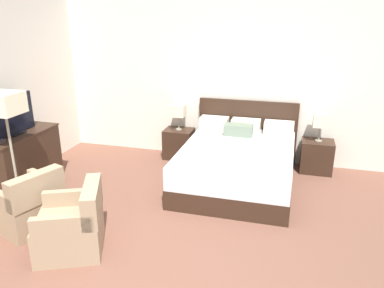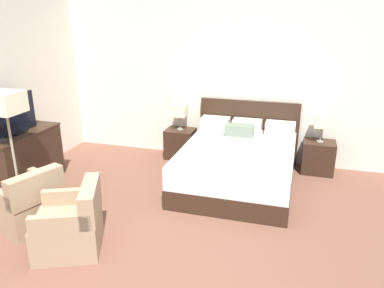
{
  "view_description": "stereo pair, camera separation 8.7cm",
  "coord_description": "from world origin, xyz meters",
  "px_view_note": "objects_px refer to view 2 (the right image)",
  "views": [
    {
      "loc": [
        1.29,
        -2.89,
        2.49
      ],
      "look_at": [
        -0.03,
        1.89,
        0.75
      ],
      "focal_mm": 35.0,
      "sensor_mm": 36.0,
      "label": 1
    },
    {
      "loc": [
        1.38,
        -2.86,
        2.49
      ],
      "look_at": [
        -0.03,
        1.89,
        0.75
      ],
      "focal_mm": 35.0,
      "sensor_mm": 36.0,
      "label": 2
    }
  ],
  "objects_px": {
    "nightstand_left": "(180,144)",
    "dresser": "(23,159)",
    "bed": "(238,163)",
    "table_lamp_right": "(322,121)",
    "table_lamp_left": "(180,111)",
    "nightstand_right": "(318,157)",
    "armchair_by_window": "(28,204)",
    "floor_lamp": "(6,109)",
    "tv": "(15,115)",
    "armchair_companion": "(72,225)"
  },
  "relations": [
    {
      "from": "table_lamp_right",
      "to": "armchair_by_window",
      "type": "distance_m",
      "value": 4.42
    },
    {
      "from": "dresser",
      "to": "floor_lamp",
      "type": "bearing_deg",
      "value": -57.13
    },
    {
      "from": "dresser",
      "to": "bed",
      "type": "bearing_deg",
      "value": 17.84
    },
    {
      "from": "dresser",
      "to": "armchair_companion",
      "type": "distance_m",
      "value": 2.02
    },
    {
      "from": "nightstand_right",
      "to": "armchair_by_window",
      "type": "height_order",
      "value": "armchair_by_window"
    },
    {
      "from": "bed",
      "to": "table_lamp_left",
      "type": "bearing_deg",
      "value": 146.42
    },
    {
      "from": "nightstand_left",
      "to": "table_lamp_left",
      "type": "distance_m",
      "value": 0.61
    },
    {
      "from": "nightstand_left",
      "to": "table_lamp_right",
      "type": "height_order",
      "value": "table_lamp_right"
    },
    {
      "from": "bed",
      "to": "floor_lamp",
      "type": "height_order",
      "value": "floor_lamp"
    },
    {
      "from": "bed",
      "to": "floor_lamp",
      "type": "xyz_separation_m",
      "value": [
        -2.71,
        -1.55,
        1.03
      ]
    },
    {
      "from": "tv",
      "to": "table_lamp_left",
      "type": "bearing_deg",
      "value": 43.81
    },
    {
      "from": "nightstand_right",
      "to": "table_lamp_left",
      "type": "bearing_deg",
      "value": 179.96
    },
    {
      "from": "table_lamp_right",
      "to": "floor_lamp",
      "type": "xyz_separation_m",
      "value": [
        -3.9,
        -2.33,
        0.48
      ]
    },
    {
      "from": "table_lamp_left",
      "to": "dresser",
      "type": "xyz_separation_m",
      "value": [
        -1.89,
        -1.78,
        -0.44
      ]
    },
    {
      "from": "nightstand_right",
      "to": "dresser",
      "type": "bearing_deg",
      "value": -157.38
    },
    {
      "from": "table_lamp_right",
      "to": "tv",
      "type": "relative_size",
      "value": 0.58
    },
    {
      "from": "floor_lamp",
      "to": "table_lamp_left",
      "type": "bearing_deg",
      "value": 56.85
    },
    {
      "from": "armchair_companion",
      "to": "floor_lamp",
      "type": "distance_m",
      "value": 1.77
    },
    {
      "from": "table_lamp_left",
      "to": "nightstand_right",
      "type": "bearing_deg",
      "value": -0.04
    },
    {
      "from": "floor_lamp",
      "to": "tv",
      "type": "bearing_deg",
      "value": 124.2
    },
    {
      "from": "table_lamp_left",
      "to": "dresser",
      "type": "height_order",
      "value": "table_lamp_left"
    },
    {
      "from": "bed",
      "to": "nightstand_left",
      "type": "relative_size",
      "value": 4.01
    },
    {
      "from": "nightstand_right",
      "to": "armchair_by_window",
      "type": "bearing_deg",
      "value": -141.71
    },
    {
      "from": "nightstand_left",
      "to": "armchair_companion",
      "type": "xyz_separation_m",
      "value": [
        -0.28,
        -2.98,
        0.02
      ]
    },
    {
      "from": "nightstand_right",
      "to": "table_lamp_left",
      "type": "xyz_separation_m",
      "value": [
        -2.37,
        0.0,
        0.61
      ]
    },
    {
      "from": "table_lamp_left",
      "to": "tv",
      "type": "height_order",
      "value": "tv"
    },
    {
      "from": "table_lamp_right",
      "to": "dresser",
      "type": "distance_m",
      "value": 4.63
    },
    {
      "from": "bed",
      "to": "table_lamp_right",
      "type": "xyz_separation_m",
      "value": [
        1.19,
        0.79,
        0.55
      ]
    },
    {
      "from": "bed",
      "to": "dresser",
      "type": "bearing_deg",
      "value": -162.16
    },
    {
      "from": "table_lamp_left",
      "to": "floor_lamp",
      "type": "distance_m",
      "value": 2.83
    },
    {
      "from": "armchair_by_window",
      "to": "nightstand_left",
      "type": "bearing_deg",
      "value": 68.54
    },
    {
      "from": "tv",
      "to": "armchair_by_window",
      "type": "relative_size",
      "value": 0.9
    },
    {
      "from": "dresser",
      "to": "armchair_companion",
      "type": "xyz_separation_m",
      "value": [
        1.61,
        -1.21,
        -0.15
      ]
    },
    {
      "from": "table_lamp_left",
      "to": "floor_lamp",
      "type": "bearing_deg",
      "value": -123.15
    },
    {
      "from": "table_lamp_left",
      "to": "table_lamp_right",
      "type": "relative_size",
      "value": 1.0
    },
    {
      "from": "bed",
      "to": "armchair_by_window",
      "type": "xyz_separation_m",
      "value": [
        -2.25,
        -1.93,
        -0.04
      ]
    },
    {
      "from": "dresser",
      "to": "tv",
      "type": "distance_m",
      "value": 0.68
    },
    {
      "from": "nightstand_left",
      "to": "dresser",
      "type": "relative_size",
      "value": 0.43
    },
    {
      "from": "armchair_companion",
      "to": "floor_lamp",
      "type": "height_order",
      "value": "floor_lamp"
    },
    {
      "from": "tv",
      "to": "armchair_companion",
      "type": "xyz_separation_m",
      "value": [
        1.6,
        -1.18,
        -0.83
      ]
    },
    {
      "from": "tv",
      "to": "floor_lamp",
      "type": "relative_size",
      "value": 0.5
    },
    {
      "from": "bed",
      "to": "nightstand_right",
      "type": "bearing_deg",
      "value": 33.5
    },
    {
      "from": "floor_lamp",
      "to": "armchair_by_window",
      "type": "bearing_deg",
      "value": -39.87
    },
    {
      "from": "table_lamp_right",
      "to": "floor_lamp",
      "type": "relative_size",
      "value": 0.29
    },
    {
      "from": "bed",
      "to": "table_lamp_right",
      "type": "height_order",
      "value": "bed"
    },
    {
      "from": "dresser",
      "to": "armchair_by_window",
      "type": "distance_m",
      "value": 1.26
    },
    {
      "from": "nightstand_left",
      "to": "table_lamp_left",
      "type": "height_order",
      "value": "table_lamp_left"
    },
    {
      "from": "nightstand_left",
      "to": "table_lamp_right",
      "type": "distance_m",
      "value": 2.45
    },
    {
      "from": "bed",
      "to": "tv",
      "type": "xyz_separation_m",
      "value": [
        -3.07,
        -1.02,
        0.79
      ]
    },
    {
      "from": "bed",
      "to": "table_lamp_right",
      "type": "bearing_deg",
      "value": 33.55
    }
  ]
}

